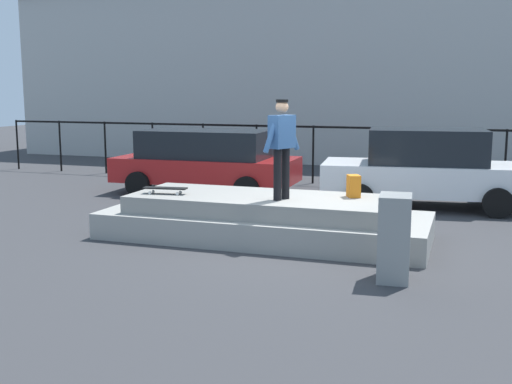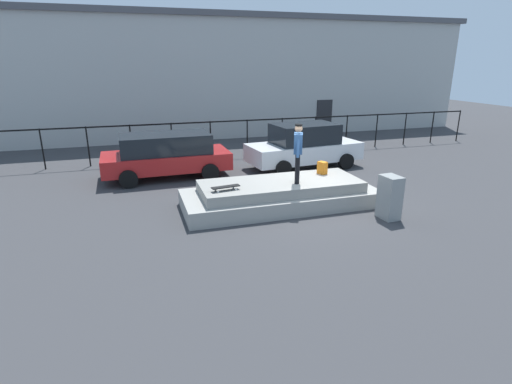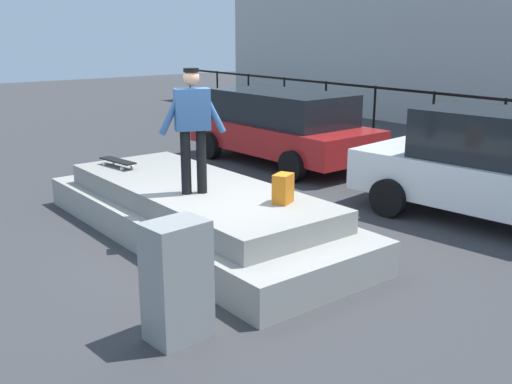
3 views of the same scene
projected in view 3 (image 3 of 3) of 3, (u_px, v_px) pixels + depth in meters
ground_plane at (220, 255)px, 8.15m from camera, size 60.00×60.00×0.00m
concrete_ledge at (196, 212)px, 8.91m from camera, size 5.88×2.24×0.78m
skateboarder at (193, 122)px, 8.06m from camera, size 0.45×0.89×1.73m
skateboard at (118, 161)px, 9.88m from camera, size 0.83×0.31×0.12m
backpack at (283, 189)px, 7.80m from camera, size 0.30×0.34×0.40m
car_red_hatchback_near at (282, 125)px, 13.58m from camera, size 4.70×2.32×1.65m
car_white_sedan_mid at (503, 168)px, 9.27m from camera, size 4.82×2.48×1.80m
utility_box at (177, 281)px, 5.82m from camera, size 0.49×0.63×1.23m
fence_row at (503, 124)px, 12.12m from camera, size 24.06×0.06×1.67m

